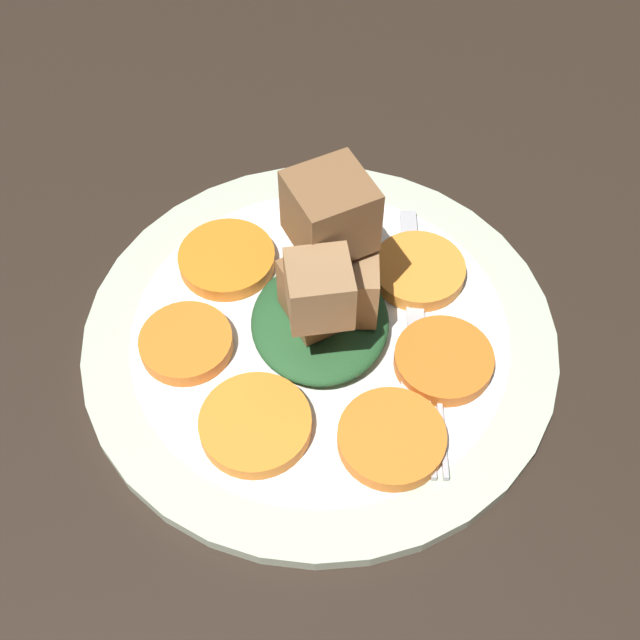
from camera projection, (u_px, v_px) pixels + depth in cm
name	position (u px, v px, depth cm)	size (l,w,h in cm)	color
table_slab	(320.00, 348.00, 51.31)	(120.00, 120.00, 2.00)	black
plate	(320.00, 335.00, 50.08)	(29.35, 29.35, 1.05)	beige
carrot_slice_0	(331.00, 220.00, 54.32)	(5.49, 5.49, 1.00)	orange
carrot_slice_1	(227.00, 259.00, 52.31)	(6.31, 6.31, 1.00)	orange
carrot_slice_2	(186.00, 343.00, 48.41)	(5.65, 5.65, 1.00)	orange
carrot_slice_3	(255.00, 424.00, 45.15)	(6.38, 6.38, 1.00)	orange
carrot_slice_4	(392.00, 438.00, 44.63)	(6.09, 6.09, 1.00)	orange
carrot_slice_5	(444.00, 360.00, 47.68)	(5.91, 5.91, 1.00)	orange
carrot_slice_6	(418.00, 270.00, 51.74)	(6.03, 6.03, 1.00)	orange
center_pile	(325.00, 287.00, 46.56)	(9.70, 8.44, 10.39)	#235128
fork	(417.00, 337.00, 49.03)	(19.86, 2.37, 0.40)	#B2B2B7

